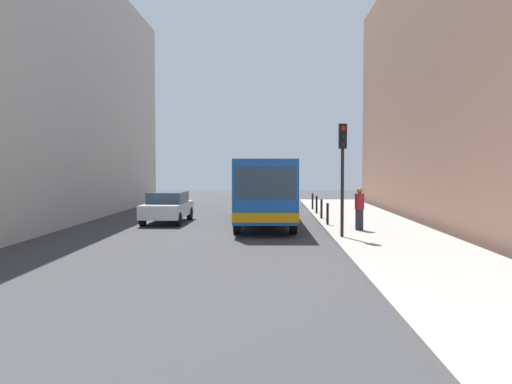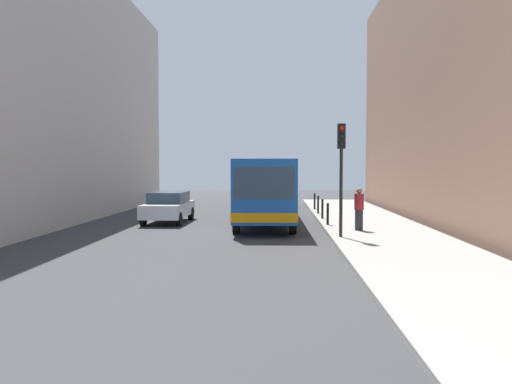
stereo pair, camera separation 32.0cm
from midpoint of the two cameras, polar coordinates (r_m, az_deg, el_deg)
ground_plane at (r=22.57m, az=-0.52°, el=-4.22°), size 80.00×80.00×0.00m
sidewalk at (r=22.94m, az=13.11°, el=-3.99°), size 4.40×40.00×0.15m
building_left at (r=29.49m, az=-23.40°, el=9.96°), size 7.00×32.00×13.12m
building_right at (r=28.66m, az=23.99°, el=10.85°), size 7.00×32.00×13.79m
bus at (r=25.92m, az=1.29°, el=0.50°), size 2.73×11.07×3.00m
car_beside_bus at (r=26.71m, az=-8.75°, el=-1.49°), size 1.95×4.44×1.48m
car_behind_bus at (r=36.86m, az=2.64°, el=-0.31°), size 2.05×4.49×1.48m
traffic_light at (r=20.07m, az=9.31°, el=3.48°), size 0.28×0.33×4.10m
bollard_near at (r=24.26m, az=7.85°, el=-2.28°), size 0.11×0.11×0.95m
bollard_mid at (r=27.12m, az=7.26°, el=-1.75°), size 0.11×0.11×0.95m
bollard_far at (r=29.98m, az=6.79°, el=-1.32°), size 0.11×0.11×0.95m
bollard_farthest at (r=32.85m, az=6.39°, el=-0.97°), size 0.11×0.11×0.95m
pedestrian_near_signal at (r=22.36m, az=11.07°, el=-1.76°), size 0.38×0.38×1.71m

